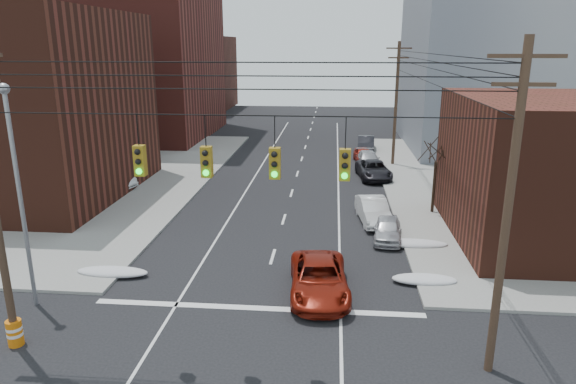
% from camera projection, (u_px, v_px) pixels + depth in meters
% --- Properties ---
extents(building_brick_tall, '(24.00, 20.00, 30.00)m').
position_uv_depth(building_brick_tall, '(102.00, 6.00, 59.27)').
color(building_brick_tall, maroon).
rests_on(building_brick_tall, ground).
extents(building_brick_far, '(22.00, 18.00, 12.00)m').
position_uv_depth(building_brick_far, '(163.00, 73.00, 86.81)').
color(building_brick_far, '#472015').
rests_on(building_brick_far, ground).
extents(building_office, '(22.00, 20.00, 25.00)m').
position_uv_depth(building_office, '(523.00, 26.00, 52.18)').
color(building_office, gray).
rests_on(building_office, ground).
extents(building_glass, '(20.00, 18.00, 22.00)m').
position_uv_depth(building_glass, '(475.00, 42.00, 77.30)').
color(building_glass, gray).
rests_on(building_glass, ground).
extents(utility_pole_right, '(2.20, 0.28, 11.00)m').
position_uv_depth(utility_pole_right, '(508.00, 209.00, 15.96)').
color(utility_pole_right, '#473323').
rests_on(utility_pole_right, ground).
extents(utility_pole_far, '(2.20, 0.28, 11.00)m').
position_uv_depth(utility_pole_far, '(396.00, 102.00, 45.63)').
color(utility_pole_far, '#473323').
rests_on(utility_pole_far, ground).
extents(traffic_signals, '(17.00, 0.42, 2.02)m').
position_uv_depth(traffic_signals, '(240.00, 161.00, 16.27)').
color(traffic_signals, black).
rests_on(traffic_signals, ground).
extents(street_light, '(0.44, 0.44, 9.32)m').
position_uv_depth(street_light, '(17.00, 179.00, 20.45)').
color(street_light, gray).
rests_on(street_light, ground).
extents(bare_tree, '(2.09, 2.20, 4.93)m').
position_uv_depth(bare_tree, '(434.00, 180.00, 33.10)').
color(bare_tree, black).
rests_on(bare_tree, ground).
extents(snow_nw, '(3.50, 1.08, 0.42)m').
position_uv_depth(snow_nw, '(112.00, 272.00, 24.61)').
color(snow_nw, silver).
rests_on(snow_nw, ground).
extents(snow_ne, '(3.00, 1.08, 0.42)m').
position_uv_depth(snow_ne, '(424.00, 279.00, 23.82)').
color(snow_ne, silver).
rests_on(snow_ne, ground).
extents(snow_east_far, '(4.00, 1.08, 0.42)m').
position_uv_depth(snow_east_far, '(411.00, 243.00, 28.13)').
color(snow_east_far, silver).
rests_on(snow_east_far, ground).
extents(red_pickup, '(2.92, 5.61, 1.51)m').
position_uv_depth(red_pickup, '(319.00, 279.00, 22.67)').
color(red_pickup, maroon).
rests_on(red_pickup, ground).
extents(parked_car_a, '(1.88, 3.94, 1.30)m').
position_uv_depth(parked_car_a, '(387.00, 229.00, 29.04)').
color(parked_car_a, silver).
rests_on(parked_car_a, ground).
extents(parked_car_b, '(2.17, 4.78, 1.52)m').
position_uv_depth(parked_car_b, '(373.00, 210.00, 31.94)').
color(parked_car_b, silver).
rests_on(parked_car_b, ground).
extents(parked_car_c, '(3.04, 5.49, 1.45)m').
position_uv_depth(parked_car_c, '(374.00, 170.00, 42.42)').
color(parked_car_c, black).
rests_on(parked_car_c, ground).
extents(parked_car_d, '(2.34, 4.87, 1.37)m').
position_uv_depth(parked_car_d, '(368.00, 159.00, 46.46)').
color(parked_car_d, '#A6A7AB').
rests_on(parked_car_d, ground).
extents(parked_car_e, '(1.90, 4.15, 1.38)m').
position_uv_depth(parked_car_e, '(363.00, 155.00, 48.32)').
color(parked_car_e, maroon).
rests_on(parked_car_e, ground).
extents(parked_car_f, '(1.91, 4.80, 1.55)m').
position_uv_depth(parked_car_f, '(366.00, 144.00, 53.21)').
color(parked_car_f, black).
rests_on(parked_car_f, ground).
extents(lot_car_a, '(4.59, 2.64, 1.43)m').
position_uv_depth(lot_car_a, '(109.00, 179.00, 39.00)').
color(lot_car_a, silver).
rests_on(lot_car_a, sidewalk_nw).
extents(lot_car_b, '(4.97, 3.24, 1.27)m').
position_uv_depth(lot_car_b, '(121.00, 167.00, 43.19)').
color(lot_car_b, '#BDBCC1').
rests_on(lot_car_b, sidewalk_nw).
extents(lot_car_c, '(4.64, 2.71, 1.26)m').
position_uv_depth(lot_car_c, '(30.00, 194.00, 35.37)').
color(lot_car_c, black).
rests_on(lot_car_c, sidewalk_nw).
extents(lot_car_d, '(4.57, 2.79, 1.45)m').
position_uv_depth(lot_car_d, '(49.00, 171.00, 41.29)').
color(lot_car_d, '#A4A5A9').
rests_on(lot_car_d, sidewalk_nw).
extents(construction_barrel, '(0.58, 0.58, 1.00)m').
position_uv_depth(construction_barrel, '(15.00, 332.00, 18.88)').
color(construction_barrel, orange).
rests_on(construction_barrel, ground).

